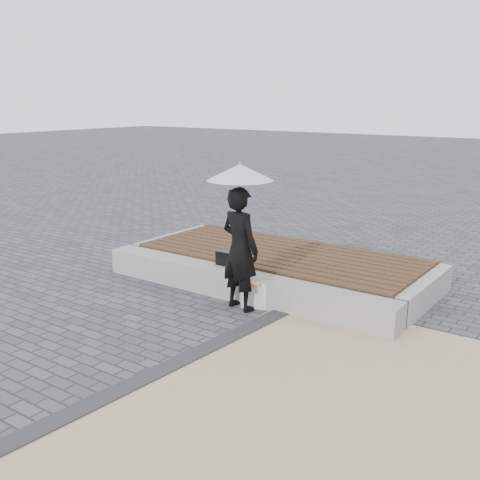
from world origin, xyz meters
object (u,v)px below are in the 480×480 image
object	(u,v)px
seating_ledge	(239,284)
parasol	(240,172)
canvas_tote	(255,294)
woman	(240,249)
handbag	(226,259)

from	to	relation	value
seating_ledge	parasol	world-z (taller)	parasol
seating_ledge	canvas_tote	distance (m)	0.48
woman	handbag	xyz separation A→B (m)	(-0.63, 0.51, -0.36)
canvas_tote	parasol	bearing A→B (deg)	-155.59
handbag	woman	bearing A→B (deg)	-39.95
seating_ledge	woman	bearing A→B (deg)	-52.04
woman	canvas_tote	xyz separation A→B (m)	(0.15, 0.15, -0.68)
parasol	canvas_tote	xyz separation A→B (m)	(0.15, 0.15, -1.74)
seating_ledge	canvas_tote	xyz separation A→B (m)	(0.44, -0.21, -0.01)
canvas_tote	seating_ledge	bearing A→B (deg)	134.63
woman	parasol	world-z (taller)	parasol
woman	handbag	world-z (taller)	woman
canvas_tote	woman	bearing A→B (deg)	-155.59
parasol	seating_ledge	bearing A→B (deg)	127.96
woman	handbag	bearing A→B (deg)	-28.19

